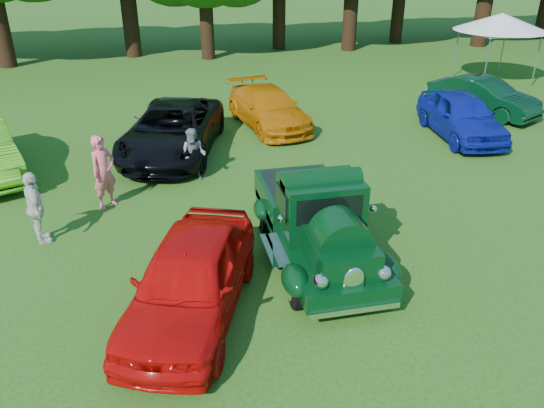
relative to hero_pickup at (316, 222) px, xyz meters
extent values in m
plane|color=#254D12|center=(-0.46, -0.64, -0.83)|extent=(120.00, 120.00, 0.00)
cylinder|color=black|center=(-0.86, -1.64, -0.45)|extent=(0.23, 0.77, 0.77)
cylinder|color=black|center=(0.86, -1.64, -0.45)|extent=(0.23, 0.77, 0.77)
cylinder|color=black|center=(-0.86, 1.30, -0.45)|extent=(0.23, 0.77, 0.77)
cylinder|color=black|center=(0.86, 1.30, -0.45)|extent=(0.23, 0.77, 0.77)
cube|color=black|center=(0.00, -0.09, -0.30)|extent=(1.78, 4.65, 0.35)
cube|color=black|center=(0.00, -1.49, 0.12)|extent=(1.14, 1.50, 0.64)
cube|color=black|center=(0.00, -0.23, 0.47)|extent=(1.61, 1.19, 1.24)
cube|color=black|center=(0.00, -0.80, 0.69)|extent=(1.34, 0.06, 0.54)
cube|color=black|center=(0.00, 1.32, -0.01)|extent=(1.78, 2.12, 0.60)
cube|color=black|center=(0.00, 1.32, 0.28)|extent=(1.53, 1.86, 0.05)
ellipsoid|color=black|center=(-0.89, -1.64, -0.25)|extent=(0.51, 0.89, 0.51)
ellipsoid|color=black|center=(0.89, -1.64, -0.25)|extent=(0.51, 0.89, 0.51)
ellipsoid|color=black|center=(-0.92, 1.30, -0.26)|extent=(0.39, 0.74, 0.43)
ellipsoid|color=black|center=(0.92, 1.30, -0.26)|extent=(0.39, 0.74, 0.43)
ellipsoid|color=white|center=(0.00, -2.27, -0.01)|extent=(0.42, 0.13, 0.62)
sphere|color=white|center=(-0.58, -2.19, 0.06)|extent=(0.29, 0.29, 0.29)
sphere|color=white|center=(0.58, -2.19, 0.06)|extent=(0.29, 0.29, 0.29)
cube|color=white|center=(0.00, -2.42, -0.48)|extent=(1.68, 0.11, 0.11)
cube|color=white|center=(0.00, 2.39, -0.42)|extent=(1.68, 0.11, 0.11)
imported|color=#C00908|center=(-2.78, -1.43, -0.07)|extent=(3.26, 4.81, 1.52)
imported|color=black|center=(-2.67, 6.99, -0.05)|extent=(4.07, 6.16, 1.57)
imported|color=#C06706|center=(0.88, 9.03, -0.15)|extent=(2.73, 5.00, 1.37)
imported|color=#0D1792|center=(7.16, 6.43, -0.07)|extent=(2.24, 4.65, 1.53)
imported|color=black|center=(9.41, 8.66, -0.13)|extent=(3.30, 4.49, 1.41)
imported|color=#E75F6F|center=(-4.56, 3.47, 0.12)|extent=(0.82, 0.81, 1.91)
imported|color=gray|center=(-2.20, 4.70, -0.08)|extent=(0.90, 0.82, 1.51)
imported|color=silver|center=(-5.94, 1.91, 0.02)|extent=(0.71, 1.08, 1.71)
cube|color=silver|center=(12.89, 13.36, 1.52)|extent=(2.92, 2.92, 0.12)
cone|color=silver|center=(12.89, 13.36, 1.95)|extent=(4.28, 4.28, 0.77)
cylinder|color=slate|center=(11.61, 12.05, 0.32)|extent=(0.06, 0.06, 2.31)
cylinder|color=slate|center=(11.58, 14.64, 0.32)|extent=(0.06, 0.06, 2.31)
cylinder|color=slate|center=(14.20, 12.08, 0.32)|extent=(0.06, 0.06, 2.31)
cylinder|color=slate|center=(14.17, 14.67, 0.32)|extent=(0.06, 0.06, 2.31)
cylinder|color=black|center=(-10.75, 22.04, 1.40)|extent=(0.89, 0.89, 4.47)
cylinder|color=black|center=(-4.12, 23.53, 1.43)|extent=(0.91, 0.91, 4.53)
cylinder|color=black|center=(0.10, 21.86, 1.07)|extent=(0.76, 0.76, 3.82)
cylinder|color=black|center=(4.81, 24.10, 1.17)|extent=(0.80, 0.80, 4.00)
cylinder|color=black|center=(8.93, 22.64, 1.35)|extent=(0.87, 0.87, 4.37)
cylinder|color=black|center=(12.95, 24.59, 1.20)|extent=(0.81, 0.81, 4.07)
cylinder|color=black|center=(17.63, 22.18, 1.60)|extent=(0.98, 0.98, 4.88)
camera|label=1|loc=(-3.06, -9.47, 5.39)|focal=35.00mm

